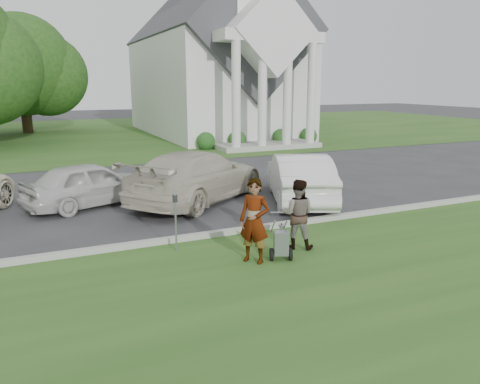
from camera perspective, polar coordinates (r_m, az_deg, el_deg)
ground at (r=11.33m, az=-3.21°, el=-6.45°), size 120.00×120.00×0.00m
grass_strip at (r=8.80m, az=3.94°, el=-12.44°), size 80.00×7.00×0.01m
church_lawn at (r=37.37m, az=-18.23°, el=6.71°), size 80.00×30.00×0.01m
curb at (r=11.80m, az=-4.17°, el=-5.28°), size 80.00×0.18×0.15m
church at (r=35.54m, az=-3.05°, el=16.63°), size 9.19×19.00×24.10m
tree_back at (r=39.99m, az=-25.08°, el=13.32°), size 9.61×7.60×8.89m
striping_cart at (r=10.29m, az=5.03°, el=-6.30°), size 0.71×1.03×0.89m
person_left at (r=9.98m, az=1.76°, el=-3.62°), size 0.77×0.80×1.84m
person_right at (r=10.94m, az=7.00°, el=-2.75°), size 1.01×0.97×1.64m
parking_meter_near at (r=10.73m, az=-7.87°, el=-2.85°), size 0.10×0.09×1.37m
car_b at (r=15.42m, az=-17.76°, el=0.96°), size 4.46×3.05×1.41m
car_c at (r=15.32m, az=-5.20°, el=1.96°), size 5.96×5.36×1.67m
car_d at (r=15.32m, az=7.23°, el=1.76°), size 3.38×5.11×1.59m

